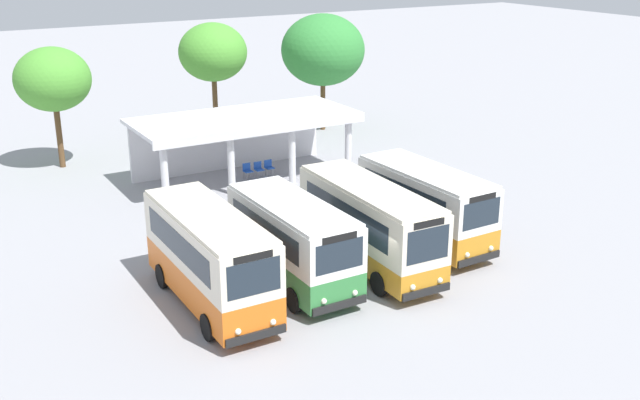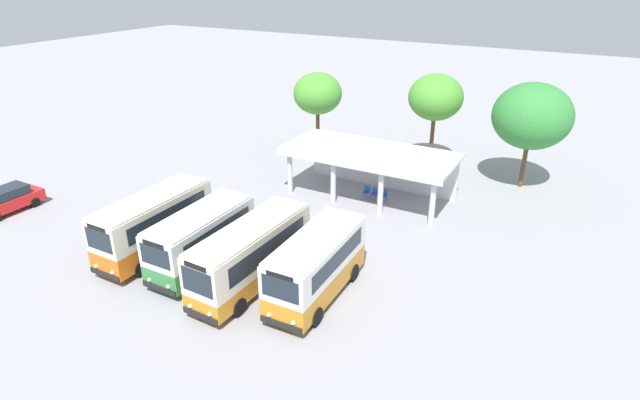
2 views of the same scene
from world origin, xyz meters
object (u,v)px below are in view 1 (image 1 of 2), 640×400
waiting_chair_middle_seat (269,166)px  city_bus_second_in_row (293,239)px  city_bus_nearest_orange (210,256)px  waiting_chair_second_from_end (259,168)px  city_bus_middle_cream (369,223)px  city_bus_fourth_amber (425,203)px  waiting_chair_end_by_column (247,170)px

waiting_chair_middle_seat → city_bus_second_in_row: bearing=-112.9°
city_bus_second_in_row → waiting_chair_middle_seat: (5.20, 12.34, -1.24)m
city_bus_nearest_orange → waiting_chair_second_from_end: 14.72m
city_bus_middle_cream → waiting_chair_second_from_end: 12.56m
city_bus_second_in_row → city_bus_fourth_amber: size_ratio=0.98×
city_bus_middle_cream → waiting_chair_middle_seat: (1.92, 12.46, -1.29)m
city_bus_second_in_row → waiting_chair_middle_seat: 13.45m
city_bus_second_in_row → waiting_chair_second_from_end: size_ratio=7.65×
city_bus_nearest_orange → city_bus_fourth_amber: bearing=4.1°
city_bus_nearest_orange → city_bus_second_in_row: (3.28, 0.08, -0.11)m
city_bus_middle_cream → city_bus_fourth_amber: size_ratio=1.14×
city_bus_second_in_row → waiting_chair_second_from_end: city_bus_second_in_row is taller
waiting_chair_middle_seat → city_bus_fourth_amber: bearing=-83.4°
city_bus_nearest_orange → city_bus_second_in_row: bearing=1.3°
waiting_chair_middle_seat → waiting_chair_second_from_end: bearing=-177.0°
city_bus_middle_cream → city_bus_fourth_amber: 3.36m
city_bus_fourth_amber → waiting_chair_end_by_column: (-2.61, 11.73, -1.27)m
waiting_chair_second_from_end → city_bus_second_in_row: bearing=-110.4°
waiting_chair_second_from_end → waiting_chair_middle_seat: same height
city_bus_nearest_orange → waiting_chair_second_from_end: (7.85, 12.38, -1.35)m
city_bus_nearest_orange → waiting_chair_end_by_column: size_ratio=8.45×
city_bus_nearest_orange → waiting_chair_end_by_column: bearing=59.8°
waiting_chair_end_by_column → city_bus_middle_cream: bearing=-93.0°
city_bus_fourth_amber → waiting_chair_end_by_column: 12.08m
city_bus_second_in_row → waiting_chair_middle_seat: city_bus_second_in_row is taller
city_bus_nearest_orange → waiting_chair_end_by_column: city_bus_nearest_orange is taller
city_bus_middle_cream → waiting_chair_end_by_column: 12.55m
city_bus_nearest_orange → city_bus_middle_cream: 6.56m
city_bus_nearest_orange → waiting_chair_end_by_column: 14.43m
city_bus_second_in_row → waiting_chair_middle_seat: bearing=67.1°
city_bus_second_in_row → waiting_chair_middle_seat: size_ratio=7.65×
waiting_chair_end_by_column → waiting_chair_second_from_end: size_ratio=1.00×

